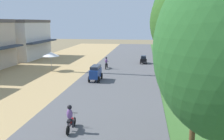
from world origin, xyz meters
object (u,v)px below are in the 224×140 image
at_px(median_tree_second, 200,22).
at_px(car_van_blue, 96,72).
at_px(median_tree_fourth, 166,17).
at_px(streetlamp_farthest, 158,31).
at_px(utility_pole_far, 189,39).
at_px(car_hatchback_black, 143,59).
at_px(vendor_umbrella, 51,54).
at_px(motorbike_ahead_second, 71,119).
at_px(motorbike_ahead_third, 106,63).
at_px(streetlamp_mid, 169,39).
at_px(streetlamp_near, 187,49).
at_px(median_tree_fifth, 161,17).
at_px(utility_pole_near, 209,39).
at_px(median_tree_third, 175,12).
at_px(streetlamp_far, 162,35).

bearing_deg(median_tree_second, car_van_blue, 120.77).
xyz_separation_m(median_tree_fourth, streetlamp_farthest, (-0.09, 18.58, -2.72)).
relative_size(utility_pole_far, car_hatchback_black, 4.07).
bearing_deg(car_hatchback_black, vendor_umbrella, -148.47).
bearing_deg(motorbike_ahead_second, car_hatchback_black, 80.81).
bearing_deg(median_tree_fourth, utility_pole_far, -54.72).
bearing_deg(motorbike_ahead_third, vendor_umbrella, -161.58).
bearing_deg(streetlamp_mid, motorbike_ahead_second, -112.18).
distance_m(vendor_umbrella, streetlamp_near, 20.67).
distance_m(streetlamp_farthest, motorbike_ahead_third, 24.41).
bearing_deg(vendor_umbrella, median_tree_second, -50.40).
xyz_separation_m(median_tree_second, median_tree_fifth, (0.31, 36.59, 1.08)).
distance_m(utility_pole_near, car_hatchback_black, 15.63).
bearing_deg(car_hatchback_black, motorbike_ahead_third, -134.86).
bearing_deg(median_tree_fifth, motorbike_ahead_second, -101.30).
height_order(median_tree_third, utility_pole_near, median_tree_third).
bearing_deg(median_tree_second, utility_pole_far, 81.56).
bearing_deg(car_hatchback_black, streetlamp_farthest, 80.19).
bearing_deg(motorbike_ahead_second, vendor_umbrella, 115.13).
bearing_deg(motorbike_ahead_third, median_tree_fourth, 26.69).
relative_size(vendor_umbrella, streetlamp_far, 0.34).
height_order(median_tree_second, car_hatchback_black, median_tree_second).
relative_size(streetlamp_farthest, utility_pole_near, 0.83).
bearing_deg(streetlamp_mid, car_hatchback_black, 111.98).
bearing_deg(streetlamp_far, streetlamp_mid, -90.00).
bearing_deg(motorbike_ahead_second, streetlamp_farthest, 80.55).
height_order(median_tree_second, streetlamp_mid, median_tree_second).
bearing_deg(median_tree_fourth, motorbike_ahead_third, -153.31).
height_order(vendor_umbrella, median_tree_fourth, median_tree_fourth).
xyz_separation_m(vendor_umbrella, motorbike_ahead_second, (8.17, -17.41, -1.45)).
bearing_deg(streetlamp_far, streetlamp_near, -90.00).
distance_m(median_tree_third, utility_pole_near, 4.19).
distance_m(vendor_umbrella, median_tree_second, 23.93).
bearing_deg(median_tree_fourth, median_tree_fifth, 89.97).
bearing_deg(car_van_blue, motorbike_ahead_second, -84.96).
bearing_deg(utility_pole_near, streetlamp_mid, 117.81).
height_order(streetlamp_farthest, utility_pole_far, utility_pole_far).
relative_size(median_tree_second, utility_pole_near, 0.94).
bearing_deg(utility_pole_near, streetlamp_near, -113.31).
relative_size(car_van_blue, motorbike_ahead_second, 1.34).
bearing_deg(median_tree_third, vendor_umbrella, 159.28).
distance_m(median_tree_fifth, utility_pole_near, 25.00).
height_order(median_tree_third, median_tree_fifth, median_tree_third).
height_order(median_tree_fifth, utility_pole_near, median_tree_fifth).
distance_m(utility_pole_far, motorbike_ahead_third, 11.51).
relative_size(median_tree_third, streetlamp_farthest, 1.31).
height_order(median_tree_second, car_van_blue, median_tree_second).
bearing_deg(motorbike_ahead_second, utility_pole_far, 63.60).
bearing_deg(streetlamp_near, median_tree_fifth, 89.84).
bearing_deg(vendor_umbrella, utility_pole_far, 8.13).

